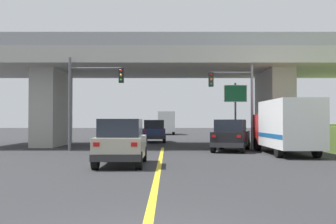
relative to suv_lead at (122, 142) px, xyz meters
The scene contains 11 objects.
ground 14.35m from the suv_lead, 83.40° to the left, with size 160.00×160.00×0.00m, color #2B2B2D.
overpass_bridge 15.02m from the suv_lead, 83.40° to the left, with size 31.21×9.90×7.88m.
lane_divider_stripe 1.96m from the suv_lead, 12.56° to the left, with size 0.20×22.67×0.01m, color yellow.
suv_lead is the anchor object (origin of this frame).
suv_crossing 10.32m from the suv_lead, 54.06° to the left, with size 3.16×4.91×2.02m.
box_truck 10.58m from the suv_lead, 33.18° to the left, with size 2.33×7.42×3.10m.
sedan_oncoming 19.43m from the suv_lead, 87.66° to the left, with size 2.05×4.61×2.02m.
traffic_signal_nearside 11.96m from the suv_lead, 54.98° to the left, with size 3.00×0.36×5.70m.
traffic_signal_farside 9.74m from the suv_lead, 110.21° to the left, with size 3.60×0.36×6.08m.
highway_sign 14.63m from the suv_lead, 60.69° to the left, with size 1.70×0.17×4.77m.
semi_truck_distant 40.46m from the suv_lead, 87.44° to the left, with size 2.33×6.86×3.23m.
Camera 1 is at (0.38, -6.67, 1.94)m, focal length 43.46 mm.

